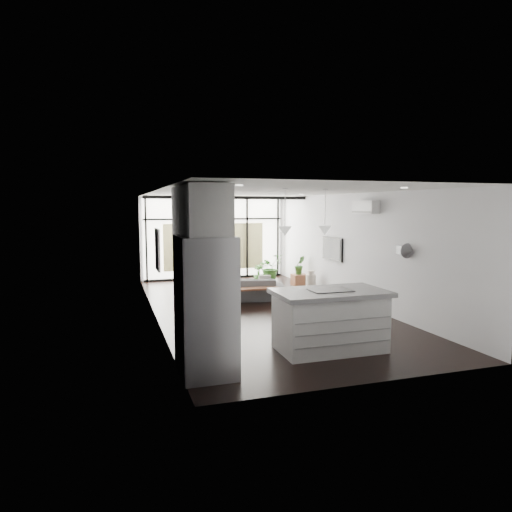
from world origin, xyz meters
TOP-DOWN VIEW (x-y plane):
  - floor at (0.00, 0.00)m, footprint 5.00×10.00m
  - ceiling at (0.00, 0.00)m, footprint 5.00×10.00m
  - wall_left at (-2.50, 0.00)m, footprint 0.02×10.00m
  - wall_right at (2.50, 0.00)m, footprint 0.02×10.00m
  - wall_back at (0.00, 5.00)m, footprint 5.00×0.02m
  - wall_front at (0.00, -5.00)m, footprint 5.00×0.02m
  - glazing at (0.00, 4.88)m, footprint 5.00×0.20m
  - skylight at (0.00, 4.00)m, footprint 4.70×1.90m
  - neighbour_building at (0.00, 4.95)m, footprint 3.50×0.02m
  - island at (0.12, -3.46)m, footprint 1.91×1.14m
  - cooktop at (0.12, -3.46)m, footprint 0.70×0.47m
  - fridge at (-2.13, -3.91)m, footprint 0.79×0.99m
  - appliance_column at (-2.11, -3.15)m, footprint 0.65×0.68m
  - upper_cabinets at (-2.12, -3.50)m, footprint 0.62×1.75m
  - pendant_left at (-0.40, -2.65)m, footprint 0.26×0.26m
  - pendant_right at (0.40, -2.65)m, footprint 0.26×0.26m
  - sofa at (-0.03, 1.09)m, footprint 2.09×1.03m
  - console_bench at (0.00, 0.50)m, footprint 1.31×0.37m
  - pouf at (-0.04, 1.47)m, footprint 0.64×0.64m
  - crate at (2.22, 2.71)m, footprint 0.48×0.48m
  - plant_tall at (1.68, 3.92)m, footprint 1.05×1.10m
  - plant_med at (1.15, 3.59)m, footprint 0.54×0.67m
  - plant_crate at (2.22, 2.71)m, footprint 0.35×0.61m
  - milk_can at (2.21, 1.84)m, footprint 0.32×0.32m
  - bistro_set at (-0.44, 4.26)m, footprint 1.60×0.89m
  - tv at (2.46, 1.00)m, footprint 0.05×1.10m
  - ac_unit at (2.38, -0.80)m, footprint 0.22×0.90m
  - framed_art at (-2.47, -0.50)m, footprint 0.04×0.70m

SIDE VIEW (x-z plane):
  - floor at x=0.00m, z-range 0.00..0.00m
  - plant_med at x=1.15m, z-range 0.00..0.33m
  - crate at x=2.22m, z-range 0.00..0.35m
  - console_bench at x=0.00m, z-range 0.00..0.42m
  - pouf at x=-0.04m, z-range 0.00..0.44m
  - milk_can at x=2.21m, z-range 0.00..0.59m
  - plant_tall at x=1.68m, z-range 0.00..0.69m
  - bistro_set at x=-0.44m, z-range 0.00..0.73m
  - sofa at x=-0.03m, z-range 0.00..0.78m
  - plant_crate at x=2.22m, z-range 0.35..0.61m
  - island at x=0.12m, z-range 0.00..1.04m
  - fridge at x=-2.13m, z-range 0.00..2.04m
  - cooktop at x=0.12m, z-range 1.04..1.05m
  - neighbour_building at x=0.00m, z-range 0.30..1.90m
  - appliance_column at x=-2.11m, z-range 0.00..2.51m
  - tv at x=2.46m, z-range 0.98..1.62m
  - wall_left at x=-2.50m, z-range 0.00..2.80m
  - wall_right at x=2.50m, z-range 0.00..2.80m
  - wall_back at x=0.00m, z-range 0.00..2.80m
  - wall_front at x=0.00m, z-range 0.00..2.80m
  - glazing at x=0.00m, z-range 0.00..2.80m
  - framed_art at x=-2.47m, z-range 1.10..2.00m
  - pendant_left at x=-0.40m, z-range 1.93..2.11m
  - pendant_right at x=0.40m, z-range 1.93..2.11m
  - upper_cabinets at x=-2.12m, z-range 1.92..2.78m
  - ac_unit at x=2.38m, z-range 2.30..2.60m
  - skylight at x=0.00m, z-range 2.74..2.80m
  - ceiling at x=0.00m, z-range 2.80..2.80m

